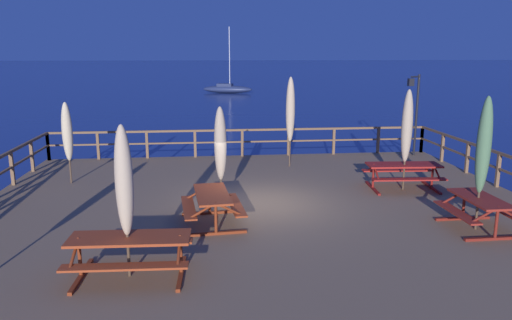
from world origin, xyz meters
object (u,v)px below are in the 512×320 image
(lamp_post_hooked, at_px, (415,103))
(patio_umbrella_tall_back_left, at_px, (67,132))
(picnic_table_mid_left, at_px, (403,171))
(patio_umbrella_tall_front, at_px, (484,146))
(picnic_table_front_right, at_px, (130,247))
(sailboat_distant, at_px, (227,89))
(patio_umbrella_short_front, at_px, (290,110))
(patio_umbrella_short_mid, at_px, (407,127))
(picnic_table_back_right, at_px, (480,207))
(patio_umbrella_tall_mid_left, at_px, (220,144))
(patio_umbrella_tall_mid_right, at_px, (124,182))
(picnic_table_front_left, at_px, (212,202))

(lamp_post_hooked, bearing_deg, patio_umbrella_tall_back_left, -167.04)
(picnic_table_mid_left, bearing_deg, patio_umbrella_tall_front, -84.33)
(patio_umbrella_tall_back_left, bearing_deg, picnic_table_mid_left, -9.68)
(picnic_table_front_right, relative_size, sailboat_distant, 0.29)
(patio_umbrella_short_front, bearing_deg, patio_umbrella_short_mid, -49.48)
(picnic_table_back_right, height_order, patio_umbrella_tall_mid_left, patio_umbrella_tall_mid_left)
(patio_umbrella_tall_mid_right, distance_m, sailboat_distant, 50.48)
(lamp_post_hooked, relative_size, sailboat_distant, 0.41)
(picnic_table_front_left, height_order, patio_umbrella_tall_mid_right, patio_umbrella_tall_mid_right)
(picnic_table_mid_left, relative_size, patio_umbrella_tall_back_left, 0.88)
(picnic_table_back_right, xyz_separation_m, sailboat_distant, (-3.60, 48.64, -0.76))
(picnic_table_front_left, relative_size, patio_umbrella_tall_mid_left, 0.72)
(picnic_table_back_right, distance_m, patio_umbrella_short_mid, 3.71)
(patio_umbrella_tall_front, relative_size, patio_umbrella_tall_mid_left, 1.15)
(patio_umbrella_tall_mid_right, bearing_deg, sailboat_distant, 85.32)
(patio_umbrella_short_front, xyz_separation_m, sailboat_distant, (-0.33, 41.84, -2.25))
(picnic_table_mid_left, height_order, sailboat_distant, sailboat_distant)
(picnic_table_front_left, height_order, patio_umbrella_short_mid, patio_umbrella_short_mid)
(patio_umbrella_tall_mid_right, distance_m, patio_umbrella_tall_front, 7.84)
(patio_umbrella_short_front, bearing_deg, patio_umbrella_tall_mid_left, -119.98)
(patio_umbrella_tall_mid_right, height_order, lamp_post_hooked, lamp_post_hooked)
(picnic_table_mid_left, xyz_separation_m, sailboat_distant, (-3.21, 45.15, -0.78))
(patio_umbrella_tall_front, relative_size, lamp_post_hooked, 0.97)
(sailboat_distant, bearing_deg, picnic_table_back_right, -85.77)
(patio_umbrella_short_front, height_order, patio_umbrella_tall_mid_left, patio_umbrella_short_front)
(patio_umbrella_short_front, height_order, sailboat_distant, sailboat_distant)
(patio_umbrella_tall_mid_right, xyz_separation_m, patio_umbrella_tall_front, (7.67, 1.65, 0.18))
(picnic_table_mid_left, relative_size, patio_umbrella_tall_mid_right, 0.80)
(patio_umbrella_tall_mid_right, xyz_separation_m, patio_umbrella_tall_mid_left, (1.82, 3.88, -0.08))
(patio_umbrella_tall_front, distance_m, patio_umbrella_short_front, 7.51)
(picnic_table_back_right, bearing_deg, patio_umbrella_short_mid, 96.50)
(patio_umbrella_tall_front, bearing_deg, lamp_post_hooked, 76.72)
(picnic_table_mid_left, xyz_separation_m, patio_umbrella_tall_front, (0.34, -3.48, 1.41))
(picnic_table_back_right, height_order, patio_umbrella_short_mid, patio_umbrella_short_mid)
(sailboat_distant, bearing_deg, picnic_table_front_left, -93.06)
(patio_umbrella_short_mid, distance_m, patio_umbrella_tall_back_left, 10.29)
(picnic_table_mid_left, relative_size, picnic_table_front_right, 1.01)
(picnic_table_front_right, height_order, picnic_table_back_right, same)
(patio_umbrella_short_mid, relative_size, patio_umbrella_tall_mid_right, 1.06)
(picnic_table_front_left, distance_m, picnic_table_back_right, 6.23)
(picnic_table_back_right, distance_m, patio_umbrella_tall_mid_left, 6.41)
(picnic_table_mid_left, height_order, lamp_post_hooked, lamp_post_hooked)
(picnic_table_mid_left, bearing_deg, patio_umbrella_short_front, 131.02)
(patio_umbrella_short_mid, bearing_deg, lamp_post_hooked, 64.14)
(picnic_table_front_left, distance_m, picnic_table_front_right, 3.07)
(picnic_table_front_left, distance_m, patio_umbrella_tall_mid_right, 3.32)
(picnic_table_front_right, distance_m, lamp_post_hooked, 13.69)
(lamp_post_hooked, bearing_deg, patio_umbrella_tall_mid_left, -143.09)
(picnic_table_front_left, xyz_separation_m, lamp_post_hooked, (8.00, 7.05, 1.56))
(picnic_table_front_right, relative_size, patio_umbrella_tall_front, 0.72)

